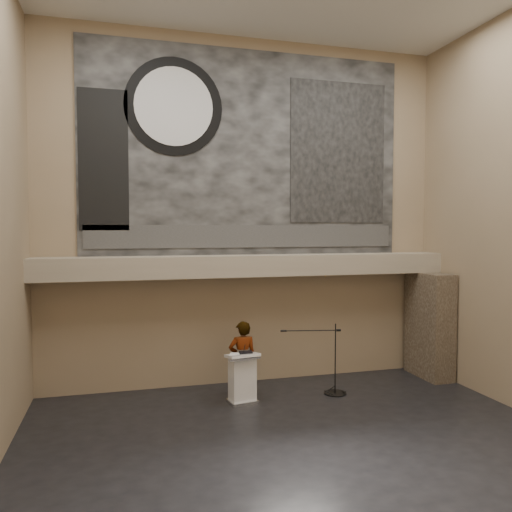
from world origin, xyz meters
name	(u,v)px	position (x,y,z in m)	size (l,w,h in m)	color
floor	(304,448)	(0.00, 0.00, 0.00)	(10.00, 10.00, 0.00)	black
wall_back	(247,212)	(0.00, 4.00, 4.25)	(10.00, 0.02, 8.50)	#897357
wall_front	(459,183)	(0.00, -4.00, 4.25)	(10.00, 0.02, 8.50)	#897357
soffit	(252,265)	(0.00, 3.60, 2.95)	(10.00, 0.80, 0.50)	gray
sprinkler_left	(186,279)	(-1.60, 3.55, 2.67)	(0.04, 0.04, 0.06)	#B2893D
sprinkler_right	(325,275)	(1.90, 3.55, 2.67)	(0.04, 0.04, 0.06)	#B2893D
banner	(248,153)	(0.00, 3.97, 5.70)	(8.00, 0.05, 5.00)	black
banner_text_strip	(248,236)	(0.00, 3.93, 3.65)	(7.76, 0.02, 0.55)	#313131
banner_clock_rim	(174,107)	(-1.80, 3.93, 6.70)	(2.30, 2.30, 0.02)	black
banner_clock_face	(174,106)	(-1.80, 3.91, 6.70)	(1.84, 1.84, 0.02)	silver
banner_building_print	(338,153)	(2.40, 3.93, 5.80)	(2.60, 0.02, 3.60)	black
banner_brick_print	(103,160)	(-3.40, 3.93, 5.40)	(1.10, 0.02, 3.20)	black
stone_pier	(429,325)	(4.65, 3.15, 1.35)	(0.60, 1.40, 2.70)	#3E3226
lectern	(242,378)	(-0.51, 2.46, 0.55)	(0.75, 0.59, 1.13)	silver
binder	(246,352)	(-0.43, 2.49, 1.12)	(0.28, 0.23, 0.04)	black
papers	(235,354)	(-0.69, 2.46, 1.10)	(0.21, 0.28, 0.01)	silver
speaker_person	(243,359)	(-0.41, 2.87, 0.87)	(0.64, 0.42, 1.75)	white
mic_stand	(333,383)	(1.68, 2.53, 0.25)	(1.51, 0.54, 1.64)	black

